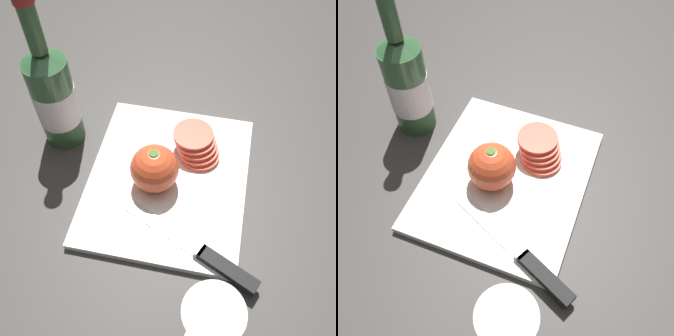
% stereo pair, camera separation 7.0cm
% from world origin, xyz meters
% --- Properties ---
extents(ground_plane, '(3.00, 3.00, 0.00)m').
position_xyz_m(ground_plane, '(0.00, 0.00, 0.00)').
color(ground_plane, '#383533').
extents(cutting_board, '(0.34, 0.29, 0.01)m').
position_xyz_m(cutting_board, '(0.04, -0.02, 0.01)').
color(cutting_board, white).
rests_on(cutting_board, ground_plane).
extents(wine_bottle, '(0.08, 0.08, 0.31)m').
position_xyz_m(wine_bottle, '(-0.03, -0.24, 0.11)').
color(wine_bottle, '#2D5633').
rests_on(wine_bottle, ground_plane).
extents(wine_glass, '(0.07, 0.07, 0.18)m').
position_xyz_m(wine_glass, '(0.31, 0.09, 0.12)').
color(wine_glass, silver).
rests_on(wine_glass, ground_plane).
extents(whole_tomato, '(0.09, 0.09, 0.09)m').
position_xyz_m(whole_tomato, '(0.06, -0.04, 0.06)').
color(whole_tomato, '#DB4C28').
rests_on(whole_tomato, cutting_board).
extents(knife, '(0.13, 0.25, 0.01)m').
position_xyz_m(knife, '(0.19, 0.09, 0.02)').
color(knife, silver).
rests_on(knife, cutting_board).
extents(tomato_slice_stack_near, '(0.09, 0.09, 0.04)m').
position_xyz_m(tomato_slice_stack_near, '(-0.03, 0.02, 0.04)').
color(tomato_slice_stack_near, '#DB4C38').
rests_on(tomato_slice_stack_near, cutting_board).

